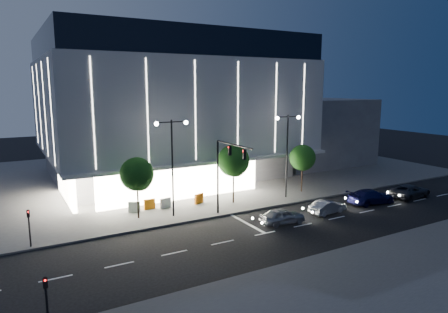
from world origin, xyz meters
TOP-DOWN VIEW (x-y plane):
  - ground at (0.00, 0.00)m, footprint 160.00×160.00m
  - sidewalk_museum at (5.00, 24.00)m, footprint 70.00×40.00m
  - sidewalk_near at (5.00, -12.00)m, footprint 70.00×10.00m
  - museum at (2.98, 22.31)m, footprint 30.00×25.80m
  - annex_building at (26.00, 24.00)m, footprint 16.00×20.00m
  - traffic_mast at (1.00, 3.34)m, footprint 0.33×5.89m
  - street_lamp_west at (-3.00, 6.00)m, footprint 3.16×0.36m
  - street_lamp_east at (10.00, 6.00)m, footprint 3.16×0.36m
  - ped_signal_far at (-15.00, 4.50)m, footprint 0.22×0.24m
  - ped_signal_near at (-15.00, -7.50)m, footprint 0.22×0.24m
  - tree_left at (-5.97, 7.02)m, footprint 3.02×3.02m
  - tree_mid at (4.03, 7.02)m, footprint 3.25×3.25m
  - tree_right at (13.03, 7.02)m, footprint 2.91×2.91m
  - car_lead at (4.67, -0.32)m, footprint 4.22×2.01m
  - car_second at (10.20, -0.10)m, footprint 4.08×1.79m
  - car_third at (16.38, 0.14)m, footprint 5.34×2.63m
  - car_fourth at (22.00, -0.30)m, footprint 5.24×2.69m
  - barrier_a at (-4.25, 9.05)m, footprint 1.10×0.26m
  - barrier_b at (-5.81, 8.90)m, footprint 1.11×0.66m
  - barrier_c at (0.79, 8.46)m, footprint 1.12×0.63m
  - barrier_d at (-2.76, 8.64)m, footprint 1.12×0.38m

SIDE VIEW (x-z plane):
  - ground at x=0.00m, z-range 0.00..0.00m
  - sidewalk_museum at x=5.00m, z-range 0.00..0.15m
  - sidewalk_near at x=5.00m, z-range 0.00..0.15m
  - barrier_a at x=-4.25m, z-range 0.15..1.15m
  - barrier_b at x=-5.81m, z-range 0.15..1.15m
  - barrier_c at x=0.79m, z-range 0.15..1.15m
  - barrier_d at x=-2.76m, z-range 0.15..1.15m
  - car_second at x=10.20m, z-range 0.00..1.30m
  - car_lead at x=4.67m, z-range 0.00..1.39m
  - car_fourth at x=22.00m, z-range 0.00..1.41m
  - car_third at x=16.38m, z-range 0.00..1.49m
  - ped_signal_far at x=-15.00m, z-range 0.39..3.39m
  - ped_signal_near at x=-15.00m, z-range 0.39..3.39m
  - tree_right at x=13.03m, z-range 1.13..6.64m
  - tree_left at x=-5.97m, z-range 1.17..6.90m
  - tree_mid at x=4.03m, z-range 1.26..7.41m
  - annex_building at x=26.00m, z-range 0.00..10.00m
  - traffic_mast at x=1.00m, z-range 1.49..8.56m
  - street_lamp_west at x=-3.00m, z-range 1.46..10.46m
  - street_lamp_east at x=10.00m, z-range 1.46..10.46m
  - museum at x=2.98m, z-range 0.27..18.27m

